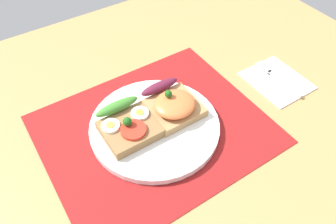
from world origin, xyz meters
The scene contains 7 objects.
ground_plane centered at (0.00, 0.00, -1.60)cm, with size 120.00×90.00×3.20cm, color tan.
placemat centered at (0.00, 0.00, 0.15)cm, with size 40.77×34.10×0.30cm, color maroon.
plate centered at (0.00, 0.00, 0.95)cm, with size 24.30×24.30×1.31cm, color white.
sandwich_egg_tomato centered at (-4.74, 1.36, 3.01)cm, with size 9.73×10.06×4.08cm.
sandwich_salmon centered at (4.62, 0.99, 3.48)cm, with size 9.62×10.65×5.35cm.
napkin centered at (29.28, -2.96, 0.30)cm, with size 11.16×12.92×0.60cm, color white.
fork centered at (29.54, -2.57, 0.76)cm, with size 1.62×13.05×0.32cm.
Camera 1 is at (-19.71, -34.73, 48.62)cm, focal length 35.40 mm.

